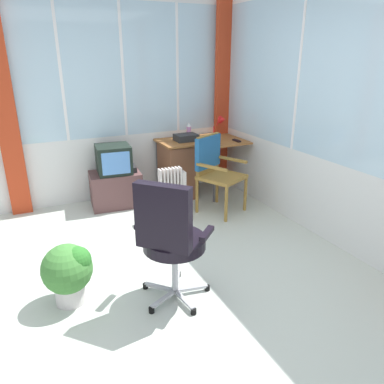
% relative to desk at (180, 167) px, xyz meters
% --- Properties ---
extents(ground, '(4.81, 5.71, 0.06)m').
position_rel_desk_xyz_m(ground, '(-1.02, -2.03, -0.44)').
color(ground, beige).
extents(north_window_panel, '(3.81, 0.07, 2.69)m').
position_rel_desk_xyz_m(north_window_panel, '(-1.02, 0.35, 0.93)').
color(north_window_panel, silver).
rests_on(north_window_panel, ground).
extents(east_window_panel, '(0.07, 4.71, 2.69)m').
position_rel_desk_xyz_m(east_window_panel, '(0.91, -2.03, 0.93)').
color(east_window_panel, silver).
rests_on(east_window_panel, ground).
extents(curtain_north_left, '(0.24, 0.08, 2.59)m').
position_rel_desk_xyz_m(curtain_north_left, '(-2.07, 0.27, 0.88)').
color(curtain_north_left, '#BC3A1D').
rests_on(curtain_north_left, ground).
extents(curtain_corner, '(0.24, 0.10, 2.59)m').
position_rel_desk_xyz_m(curtain_corner, '(0.78, 0.22, 0.88)').
color(curtain_corner, '#BC3A1D').
rests_on(curtain_corner, ground).
extents(desk, '(1.14, 0.80, 0.78)m').
position_rel_desk_xyz_m(desk, '(0.00, 0.00, 0.00)').
color(desk, '#975B2C').
rests_on(desk, ground).
extents(desk_lamp, '(0.23, 0.20, 0.32)m').
position_rel_desk_xyz_m(desk_lamp, '(0.61, -0.05, 0.57)').
color(desk_lamp, red).
rests_on(desk_lamp, desk).
extents(tv_remote, '(0.05, 0.15, 0.02)m').
position_rel_desk_xyz_m(tv_remote, '(0.70, -0.34, 0.38)').
color(tv_remote, black).
rests_on(tv_remote, desk).
extents(spray_bottle, '(0.06, 0.06, 0.22)m').
position_rel_desk_xyz_m(spray_bottle, '(0.21, 0.14, 0.47)').
color(spray_bottle, pink).
rests_on(spray_bottle, desk).
extents(paper_tray, '(0.30, 0.23, 0.09)m').
position_rel_desk_xyz_m(paper_tray, '(0.09, -0.01, 0.41)').
color(paper_tray, '#28292B').
rests_on(paper_tray, desk).
extents(wooden_armchair, '(0.64, 0.65, 0.96)m').
position_rel_desk_xyz_m(wooden_armchair, '(0.18, -0.65, 0.19)').
color(wooden_armchair, olive).
rests_on(wooden_armchair, ground).
extents(office_chair, '(0.61, 0.60, 1.05)m').
position_rel_desk_xyz_m(office_chair, '(-1.04, -2.19, 0.19)').
color(office_chair, '#B7B7BF').
rests_on(office_chair, ground).
extents(tv_on_stand, '(0.68, 0.50, 0.81)m').
position_rel_desk_xyz_m(tv_on_stand, '(-0.92, 0.01, -0.05)').
color(tv_on_stand, brown).
rests_on(tv_on_stand, ground).
extents(space_heater, '(0.35, 0.18, 0.64)m').
position_rel_desk_xyz_m(space_heater, '(-0.40, -0.69, -0.09)').
color(space_heater, silver).
rests_on(space_heater, ground).
extents(potted_plant, '(0.40, 0.40, 0.51)m').
position_rel_desk_xyz_m(potted_plant, '(-1.77, -1.85, -0.12)').
color(potted_plant, silver).
rests_on(potted_plant, ground).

